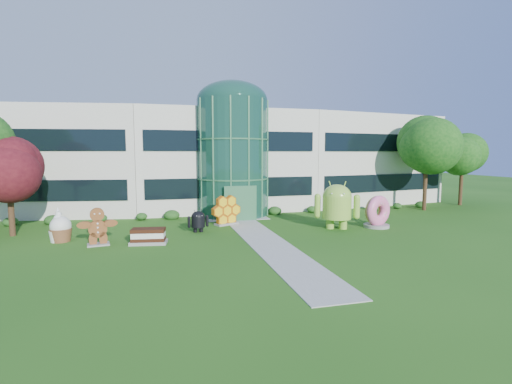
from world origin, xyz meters
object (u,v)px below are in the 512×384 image
object	(u,v)px
android_black	(198,220)
android_green	(337,203)
donut	(377,211)
gingerbread	(98,226)

from	to	relation	value
android_black	android_green	bearing A→B (deg)	-13.93
android_green	android_black	distance (m)	9.80
donut	gingerbread	bearing A→B (deg)	164.36
android_green	android_black	size ratio (longest dim) A/B	2.19
android_green	gingerbread	size ratio (longest dim) A/B	1.54
android_black	donut	distance (m)	12.82
gingerbread	android_black	bearing A→B (deg)	9.73
android_green	donut	distance (m)	3.15
android_green	android_black	bearing A→B (deg)	-163.72
donut	gingerbread	distance (m)	18.76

